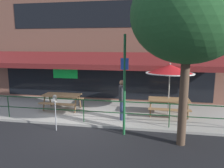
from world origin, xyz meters
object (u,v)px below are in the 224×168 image
(parking_meter_far, at_px, (55,102))
(street_sign_pole, at_px, (124,85))
(street_tree_curbside, at_px, (193,7))
(picnic_table_centre, at_px, (169,102))
(pedestrian_walking, at_px, (122,98))
(picnic_table_left, at_px, (62,97))
(patio_umbrella_centre, at_px, (170,70))

(parking_meter_far, xyz_separation_m, street_sign_pole, (2.63, 0.09, 0.73))
(street_tree_curbside, bearing_deg, picnic_table_centre, 96.79)
(pedestrian_walking, bearing_deg, picnic_table_centre, 23.95)
(picnic_table_left, xyz_separation_m, picnic_table_centre, (5.10, 0.00, 0.00))
(picnic_table_centre, distance_m, parking_meter_far, 4.97)
(street_sign_pole, bearing_deg, street_tree_curbside, -13.98)
(street_tree_curbside, bearing_deg, pedestrian_walking, 141.49)
(picnic_table_left, bearing_deg, street_tree_curbside, -26.93)
(pedestrian_walking, height_order, street_sign_pole, street_sign_pole)
(street_tree_curbside, bearing_deg, street_sign_pole, 166.02)
(pedestrian_walking, distance_m, street_tree_curbside, 4.46)
(patio_umbrella_centre, distance_m, pedestrian_walking, 2.53)
(picnic_table_centre, bearing_deg, street_sign_pole, -127.91)
(picnic_table_left, height_order, picnic_table_centre, same)
(street_tree_curbside, bearing_deg, picnic_table_left, 153.07)
(patio_umbrella_centre, bearing_deg, picnic_table_left, -178.36)
(picnic_table_centre, relative_size, street_sign_pole, 0.49)
(picnic_table_centre, height_order, pedestrian_walking, pedestrian_walking)
(picnic_table_left, xyz_separation_m, patio_umbrella_centre, (5.10, 0.15, 1.47))
(picnic_table_centre, height_order, patio_umbrella_centre, patio_umbrella_centre)
(picnic_table_centre, relative_size, street_tree_curbside, 0.29)
(picnic_table_left, height_order, parking_meter_far, parking_meter_far)
(picnic_table_left, relative_size, patio_umbrella_centre, 0.76)
(pedestrian_walking, bearing_deg, street_tree_curbside, -38.51)
(picnic_table_centre, distance_m, patio_umbrella_centre, 1.48)
(street_sign_pole, distance_m, street_tree_curbside, 3.28)
(picnic_table_left, distance_m, picnic_table_centre, 5.10)
(picnic_table_left, height_order, pedestrian_walking, pedestrian_walking)
(street_sign_pole, xyz_separation_m, street_tree_curbside, (2.07, -0.52, 2.49))
(picnic_table_centre, relative_size, patio_umbrella_centre, 0.76)
(parking_meter_far, height_order, street_tree_curbside, street_tree_curbside)
(picnic_table_left, bearing_deg, parking_meter_far, -72.77)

